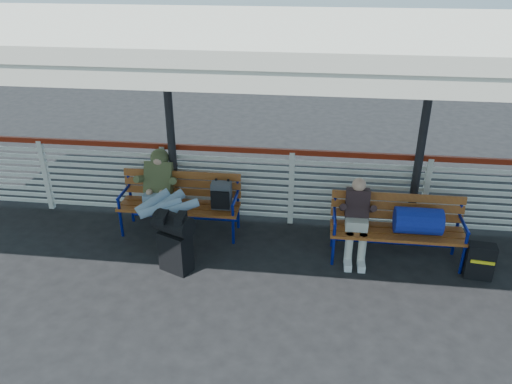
# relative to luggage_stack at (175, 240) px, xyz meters

# --- Properties ---
(ground) EXTENTS (60.00, 60.00, 0.00)m
(ground) POSITION_rel_luggage_stack_xyz_m (1.44, -0.42, -0.47)
(ground) COLOR black
(ground) RESTS_ON ground
(fence) EXTENTS (12.08, 0.08, 1.24)m
(fence) POSITION_rel_luggage_stack_xyz_m (1.44, 1.48, 0.19)
(fence) COLOR silver
(fence) RESTS_ON ground
(canopy) EXTENTS (12.60, 3.60, 3.16)m
(canopy) POSITION_rel_luggage_stack_xyz_m (1.44, 0.45, 2.57)
(canopy) COLOR silver
(canopy) RESTS_ON ground
(luggage_stack) EXTENTS (0.59, 0.48, 0.86)m
(luggage_stack) POSITION_rel_luggage_stack_xyz_m (0.00, 0.00, 0.00)
(luggage_stack) COLOR black
(luggage_stack) RESTS_ON ground
(bench_left) EXTENTS (1.80, 0.56, 0.92)m
(bench_left) POSITION_rel_luggage_stack_xyz_m (-0.05, 1.04, 0.11)
(bench_left) COLOR #A15D1F
(bench_left) RESTS_ON ground
(bench_right) EXTENTS (1.80, 0.56, 0.92)m
(bench_right) POSITION_rel_luggage_stack_xyz_m (3.08, 0.63, 0.14)
(bench_right) COLOR #A15D1F
(bench_right) RESTS_ON ground
(traveler_man) EXTENTS (0.93, 1.64, 0.77)m
(traveler_man) POSITION_rel_luggage_stack_xyz_m (-0.35, 0.69, 0.25)
(traveler_man) COLOR #7C91A6
(traveler_man) RESTS_ON ground
(companion_person) EXTENTS (0.32, 0.66, 1.15)m
(companion_person) POSITION_rel_luggage_stack_xyz_m (2.39, 0.63, 0.13)
(companion_person) COLOR beige
(companion_person) RESTS_ON ground
(suitcase_side) EXTENTS (0.37, 0.25, 0.49)m
(suitcase_side) POSITION_rel_luggage_stack_xyz_m (3.99, 0.33, -0.22)
(suitcase_side) COLOR black
(suitcase_side) RESTS_ON ground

